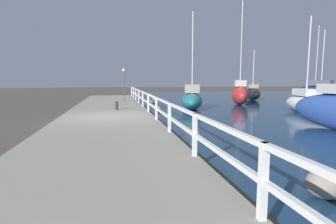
{
  "coord_description": "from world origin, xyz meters",
  "views": [
    {
      "loc": [
        0.39,
        -13.23,
        2.1
      ],
      "look_at": [
        2.42,
        -3.23,
        0.83
      ],
      "focal_mm": 28.0,
      "sensor_mm": 36.0,
      "label": 1
    }
  ],
  "objects_px": {
    "sailboat_red": "(240,94)",
    "sailboat_orange": "(315,93)",
    "sailboat_teal": "(192,99)",
    "mooring_bollard": "(117,105)",
    "dock_lamp": "(124,77)",
    "sailboat_black": "(253,93)",
    "sailboat_navy": "(321,93)",
    "sailboat_white": "(306,103)"
  },
  "relations": [
    {
      "from": "dock_lamp",
      "to": "sailboat_teal",
      "type": "height_order",
      "value": "sailboat_teal"
    },
    {
      "from": "sailboat_navy",
      "to": "sailboat_red",
      "type": "relative_size",
      "value": 0.78
    },
    {
      "from": "mooring_bollard",
      "to": "sailboat_red",
      "type": "bearing_deg",
      "value": 22.26
    },
    {
      "from": "sailboat_red",
      "to": "sailboat_orange",
      "type": "xyz_separation_m",
      "value": [
        11.54,
        5.01,
        -0.27
      ]
    },
    {
      "from": "sailboat_black",
      "to": "sailboat_teal",
      "type": "height_order",
      "value": "sailboat_teal"
    },
    {
      "from": "sailboat_red",
      "to": "sailboat_orange",
      "type": "relative_size",
      "value": 1.06
    },
    {
      "from": "sailboat_navy",
      "to": "sailboat_red",
      "type": "distance_m",
      "value": 8.2
    },
    {
      "from": "sailboat_orange",
      "to": "sailboat_red",
      "type": "bearing_deg",
      "value": -166.83
    },
    {
      "from": "dock_lamp",
      "to": "sailboat_black",
      "type": "height_order",
      "value": "sailboat_black"
    },
    {
      "from": "dock_lamp",
      "to": "sailboat_navy",
      "type": "height_order",
      "value": "sailboat_navy"
    },
    {
      "from": "dock_lamp",
      "to": "sailboat_black",
      "type": "bearing_deg",
      "value": 14.73
    },
    {
      "from": "sailboat_black",
      "to": "dock_lamp",
      "type": "bearing_deg",
      "value": -146.5
    },
    {
      "from": "sailboat_teal",
      "to": "sailboat_navy",
      "type": "bearing_deg",
      "value": 28.84
    },
    {
      "from": "sailboat_navy",
      "to": "sailboat_black",
      "type": "distance_m",
      "value": 6.13
    },
    {
      "from": "sailboat_red",
      "to": "sailboat_teal",
      "type": "xyz_separation_m",
      "value": [
        -4.9,
        -2.48,
        -0.16
      ]
    },
    {
      "from": "mooring_bollard",
      "to": "dock_lamp",
      "type": "height_order",
      "value": "dock_lamp"
    },
    {
      "from": "sailboat_black",
      "to": "sailboat_orange",
      "type": "relative_size",
      "value": 0.64
    },
    {
      "from": "sailboat_navy",
      "to": "sailboat_teal",
      "type": "xyz_separation_m",
      "value": [
        -13.09,
        -2.87,
        -0.16
      ]
    },
    {
      "from": "dock_lamp",
      "to": "sailboat_navy",
      "type": "distance_m",
      "value": 17.78
    },
    {
      "from": "mooring_bollard",
      "to": "sailboat_navy",
      "type": "bearing_deg",
      "value": 13.94
    },
    {
      "from": "mooring_bollard",
      "to": "sailboat_orange",
      "type": "xyz_separation_m",
      "value": [
        21.71,
        9.17,
        0.05
      ]
    },
    {
      "from": "sailboat_white",
      "to": "sailboat_red",
      "type": "bearing_deg",
      "value": 115.58
    },
    {
      "from": "dock_lamp",
      "to": "sailboat_red",
      "type": "distance_m",
      "value": 9.69
    },
    {
      "from": "sailboat_navy",
      "to": "sailboat_teal",
      "type": "relative_size",
      "value": 0.97
    },
    {
      "from": "dock_lamp",
      "to": "sailboat_teal",
      "type": "relative_size",
      "value": 0.4
    },
    {
      "from": "sailboat_black",
      "to": "sailboat_teal",
      "type": "xyz_separation_m",
      "value": [
        -8.71,
        -7.15,
        0.04
      ]
    },
    {
      "from": "dock_lamp",
      "to": "sailboat_teal",
      "type": "xyz_separation_m",
      "value": [
        4.61,
        -3.65,
        -1.61
      ]
    },
    {
      "from": "mooring_bollard",
      "to": "sailboat_orange",
      "type": "distance_m",
      "value": 23.57
    },
    {
      "from": "dock_lamp",
      "to": "sailboat_navy",
      "type": "bearing_deg",
      "value": -2.52
    },
    {
      "from": "sailboat_navy",
      "to": "dock_lamp",
      "type": "bearing_deg",
      "value": 154.8
    },
    {
      "from": "sailboat_teal",
      "to": "mooring_bollard",
      "type": "bearing_deg",
      "value": -145.8
    },
    {
      "from": "sailboat_black",
      "to": "sailboat_red",
      "type": "distance_m",
      "value": 6.04
    },
    {
      "from": "sailboat_white",
      "to": "sailboat_navy",
      "type": "distance_m",
      "value": 9.32
    },
    {
      "from": "sailboat_teal",
      "to": "dock_lamp",
      "type": "bearing_deg",
      "value": 158.09
    },
    {
      "from": "dock_lamp",
      "to": "sailboat_red",
      "type": "relative_size",
      "value": 0.32
    },
    {
      "from": "sailboat_white",
      "to": "sailboat_teal",
      "type": "relative_size",
      "value": 0.88
    },
    {
      "from": "mooring_bollard",
      "to": "dock_lamp",
      "type": "xyz_separation_m",
      "value": [
        0.66,
        5.34,
        1.77
      ]
    },
    {
      "from": "dock_lamp",
      "to": "sailboat_red",
      "type": "bearing_deg",
      "value": -7.03
    },
    {
      "from": "sailboat_black",
      "to": "sailboat_orange",
      "type": "height_order",
      "value": "sailboat_orange"
    },
    {
      "from": "sailboat_navy",
      "to": "sailboat_teal",
      "type": "distance_m",
      "value": 13.4
    },
    {
      "from": "sailboat_orange",
      "to": "sailboat_teal",
      "type": "height_order",
      "value": "sailboat_orange"
    },
    {
      "from": "sailboat_navy",
      "to": "mooring_bollard",
      "type": "bearing_deg",
      "value": 171.26
    }
  ]
}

